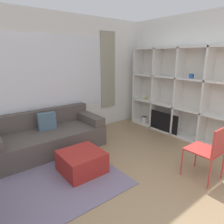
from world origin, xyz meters
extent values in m
cube|color=white|center=(0.00, 3.30, 1.35)|extent=(6.51, 0.07, 2.70)
cube|color=white|center=(0.00, 3.26, 1.45)|extent=(2.92, 0.01, 1.60)
cube|color=#9E9984|center=(1.63, 3.25, 1.45)|extent=(0.44, 0.03, 1.90)
cube|color=white|center=(2.69, 1.63, 1.35)|extent=(0.07, 4.47, 2.70)
cube|color=slate|center=(-0.98, 1.71, 0.01)|extent=(2.70, 1.71, 0.01)
cube|color=silver|center=(2.64, 1.70, 1.00)|extent=(0.02, 2.59, 2.01)
cube|color=white|center=(2.48, 1.05, 1.00)|extent=(0.36, 0.04, 2.01)
cube|color=white|center=(2.48, 1.70, 1.00)|extent=(0.36, 0.04, 2.01)
cube|color=white|center=(2.48, 2.35, 1.00)|extent=(0.36, 0.04, 2.01)
cube|color=white|center=(2.48, 3.00, 1.00)|extent=(0.36, 0.04, 2.01)
cube|color=white|center=(2.48, 1.70, 0.02)|extent=(0.36, 2.59, 0.04)
cube|color=white|center=(2.48, 1.70, 0.67)|extent=(0.36, 2.59, 0.04)
cube|color=white|center=(2.48, 1.70, 1.34)|extent=(0.36, 2.59, 0.04)
cube|color=white|center=(2.48, 1.70, 1.99)|extent=(0.36, 2.59, 0.04)
cube|color=black|center=(2.34, 1.95, 0.26)|extent=(0.04, 0.79, 0.46)
cube|color=black|center=(2.36, 1.95, 0.05)|extent=(0.10, 0.24, 0.03)
cube|color=#2856A8|center=(2.46, 1.41, 1.40)|extent=(0.07, 0.07, 0.09)
cube|color=white|center=(2.46, 2.66, 0.11)|extent=(0.12, 0.12, 0.16)
cylinder|color=gold|center=(2.46, 2.67, 0.72)|extent=(0.05, 0.05, 0.06)
cylinder|color=red|center=(2.46, 0.70, 0.07)|extent=(0.06, 0.06, 0.07)
cube|color=#232328|center=(2.46, 2.68, 0.12)|extent=(0.12, 0.12, 0.16)
cylinder|color=gold|center=(2.46, 0.71, 0.11)|extent=(0.08, 0.08, 0.15)
cube|color=#232328|center=(2.46, 2.68, 0.10)|extent=(0.07, 0.07, 0.12)
cube|color=#564C47|center=(-0.25, 2.72, 0.20)|extent=(2.14, 0.97, 0.40)
cube|color=#564C47|center=(-0.25, 3.12, 0.57)|extent=(2.14, 0.18, 0.34)
cube|color=#564C47|center=(0.69, 2.72, 0.49)|extent=(0.24, 0.91, 0.17)
cube|color=slate|center=(-0.21, 2.84, 0.57)|extent=(0.35, 0.16, 0.34)
cube|color=#A82823|center=(-0.12, 1.66, 0.17)|extent=(0.64, 0.63, 0.35)
cylinder|color=#CC3D38|center=(1.48, 0.61, 0.22)|extent=(0.02, 0.02, 0.44)
cylinder|color=#CC3D38|center=(1.06, 0.61, 0.22)|extent=(0.02, 0.02, 0.44)
cylinder|color=#CC3D38|center=(1.48, 0.17, 0.22)|extent=(0.02, 0.02, 0.44)
cylinder|color=#CC3D38|center=(1.06, 0.17, 0.22)|extent=(0.02, 0.02, 0.44)
cube|color=#CC3D38|center=(1.27, 0.39, 0.45)|extent=(0.44, 0.46, 0.02)
cube|color=#CC3D38|center=(1.27, 0.18, 0.66)|extent=(0.44, 0.02, 0.40)
camera|label=1|loc=(-1.52, -0.89, 1.83)|focal=32.00mm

